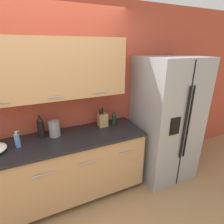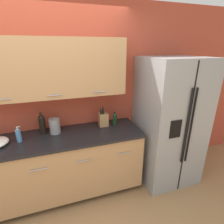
% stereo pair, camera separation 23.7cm
% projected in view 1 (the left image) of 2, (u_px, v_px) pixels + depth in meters
% --- Properties ---
extents(wall_back, '(10.00, 0.39, 2.60)m').
position_uv_depth(wall_back, '(40.00, 97.00, 2.21)').
color(wall_back, '#AD422D').
rests_on(wall_back, ground_plane).
extents(counter_unit, '(2.16, 0.64, 0.93)m').
position_uv_depth(counter_unit, '(63.00, 169.00, 2.34)').
color(counter_unit, black).
rests_on(counter_unit, ground_plane).
extents(refrigerator, '(0.86, 0.82, 1.88)m').
position_uv_depth(refrigerator, '(165.00, 120.00, 2.72)').
color(refrigerator, gray).
rests_on(refrigerator, ground_plane).
extents(knife_block, '(0.13, 0.12, 0.28)m').
position_uv_depth(knife_block, '(103.00, 120.00, 2.51)').
color(knife_block, '#A87A4C').
rests_on(knife_block, counter_unit).
extents(wine_bottle, '(0.08, 0.08, 0.29)m').
position_uv_depth(wine_bottle, '(40.00, 127.00, 2.19)').
color(wine_bottle, black).
rests_on(wine_bottle, counter_unit).
extents(soap_dispenser, '(0.06, 0.06, 0.20)m').
position_uv_depth(soap_dispenser, '(17.00, 140.00, 1.98)').
color(soap_dispenser, '#4C7FB2').
rests_on(soap_dispenser, counter_unit).
extents(oil_bottle, '(0.06, 0.06, 0.20)m').
position_uv_depth(oil_bottle, '(114.00, 119.00, 2.54)').
color(oil_bottle, black).
rests_on(oil_bottle, counter_unit).
extents(steel_canister, '(0.14, 0.14, 0.22)m').
position_uv_depth(steel_canister, '(54.00, 129.00, 2.23)').
color(steel_canister, gray).
rests_on(steel_canister, counter_unit).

